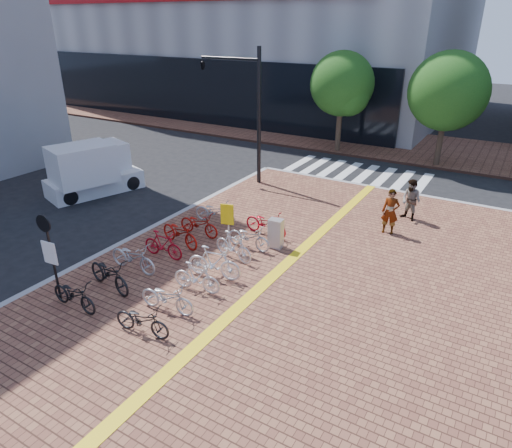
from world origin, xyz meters
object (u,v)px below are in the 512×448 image
Objects in this scene: bike_0 at (74,295)px; bike_11 at (233,246)px; bike_6 at (215,212)px; yellow_sign at (228,219)px; bike_1 at (109,274)px; box_truck at (91,169)px; bike_10 at (214,263)px; pedestrian_b at (411,200)px; bike_8 at (167,297)px; bike_9 at (197,277)px; bike_12 at (249,237)px; traffic_light_pole at (232,89)px; bike_3 at (163,245)px; notice_sign at (49,248)px; utility_box at (276,233)px; bike_7 at (142,320)px; bike_13 at (266,223)px; bike_4 at (180,232)px; pedestrian_a at (390,212)px; bike_2 at (133,257)px; bike_5 at (199,224)px.

bike_11 is (2.26, 4.76, 0.04)m from bike_0.
yellow_sign reaches higher than bike_6.
box_truck is at bearing 62.11° from bike_1.
bike_10 is 8.92m from pedestrian_b.
bike_9 is (0.06, 1.26, 0.02)m from bike_8.
bike_6 is at bearing 11.88° from bike_1.
traffic_light_pole reaches higher than bike_12.
bike_3 is at bearing -107.54° from pedestrian_b.
notice_sign reaches higher than bike_8.
yellow_sign reaches higher than bike_12.
bike_7 is at bearing -95.44° from utility_box.
bike_13 is at bearing -8.07° from bike_10.
pedestrian_a is (6.23, 4.94, 0.38)m from bike_4.
bike_8 is 10.91m from pedestrian_b.
traffic_light_pole reaches higher than bike_13.
bike_4 is 0.41× the size of box_truck.
bike_1 is at bearing 57.55° from notice_sign.
bike_7 is 1.13m from bike_8.
bike_11 reaches higher than bike_8.
traffic_light_pole is at bearing 37.50° from bike_12.
pedestrian_a is at bearing -26.12° from bike_1.
bike_1 is at bearing 164.62° from bike_13.
yellow_sign is (1.70, 5.29, 0.75)m from bike_0.
bike_1 is 6.17m from bike_13.
bike_1 reaches higher than bike_12.
notice_sign is (-3.00, -4.74, 1.24)m from bike_11.
box_truck is at bearing 175.44° from utility_box.
bike_2 is 1.10× the size of pedestrian_b.
bike_12 is 7.05m from pedestrian_b.
bike_6 is at bearing 21.75° from bike_9.
bike_3 is at bearing -10.55° from bike_2.
bike_9 is at bearing -43.30° from bike_0.
box_truck reaches higher than bike_10.
bike_2 is at bearing 158.06° from bike_13.
bike_5 is at bearing 91.36° from bike_12.
bike_11 is 2.27m from bike_13.
bike_9 is at bearing -75.38° from yellow_sign.
utility_box is at bearing -102.59° from pedestrian_b.
traffic_light_pole is (-1.88, 12.19, 2.73)m from notice_sign.
box_truck is at bearing 86.93° from bike_11.
bike_2 is 1.09× the size of bike_8.
bike_8 is 0.27× the size of traffic_light_pole.
notice_sign is at bearing 162.39° from bike_13.
bike_8 is at bearing -61.43° from bike_0.
bike_9 is at bearing -9.37° from bike_8.
pedestrian_a is at bearing -29.05° from bike_7.
bike_0 is at bearing 165.35° from bike_11.
bike_1 is at bearing 121.61° from bike_10.
pedestrian_a reaches higher than yellow_sign.
bike_10 reaches higher than bike_2.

